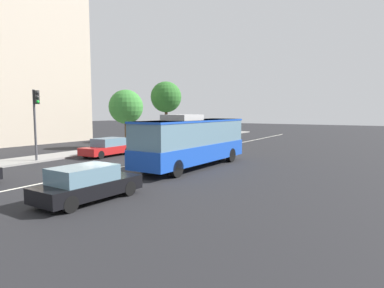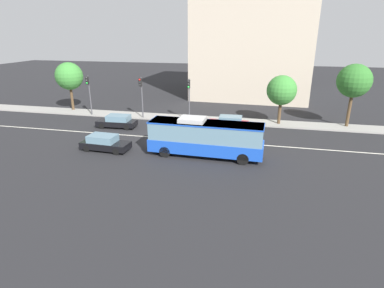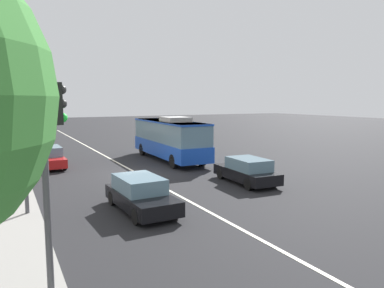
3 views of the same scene
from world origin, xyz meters
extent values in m
plane|color=black|center=(0.00, 0.00, 0.00)|extent=(160.00, 160.00, 0.00)
cube|color=gray|center=(0.00, 7.88, 0.07)|extent=(80.00, 3.00, 0.14)
cube|color=silver|center=(0.00, 0.00, 0.01)|extent=(76.00, 0.16, 0.01)
cube|color=#1947B7|center=(3.76, -4.00, 0.98)|extent=(10.06, 2.76, 1.10)
cube|color=slate|center=(3.76, -4.00, 2.31)|extent=(9.86, 2.68, 1.58)
cube|color=#1947B7|center=(3.76, -4.00, 3.04)|extent=(9.96, 2.73, 0.12)
cube|color=#B2B2B2|center=(2.56, -3.97, 3.28)|extent=(2.25, 1.86, 0.36)
cylinder|color=black|center=(7.19, -2.99, 0.50)|extent=(1.01, 0.33, 1.00)
cylinder|color=black|center=(7.13, -5.19, 0.50)|extent=(1.01, 0.33, 1.00)
cylinder|color=black|center=(0.39, -2.82, 0.50)|extent=(1.01, 0.33, 1.00)
cylinder|color=black|center=(0.34, -5.02, 0.50)|extent=(1.01, 0.33, 1.00)
cube|color=black|center=(-5.55, -4.63, 0.52)|extent=(4.58, 2.02, 0.60)
cube|color=slate|center=(-5.80, -4.62, 1.14)|extent=(2.60, 1.78, 0.64)
cylinder|color=black|center=(-4.01, -3.91, 0.32)|extent=(0.65, 0.25, 0.64)
cylinder|color=black|center=(-4.09, -5.50, 0.32)|extent=(0.65, 0.25, 0.64)
cylinder|color=black|center=(-7.01, -3.76, 0.32)|extent=(0.65, 0.25, 0.64)
cylinder|color=black|center=(-7.09, -5.35, 0.32)|extent=(0.65, 0.25, 0.64)
cube|color=black|center=(-7.83, 2.49, 0.52)|extent=(4.57, 1.97, 0.60)
cube|color=slate|center=(-7.58, 2.50, 1.14)|extent=(2.58, 1.75, 0.64)
cylinder|color=black|center=(-9.30, 1.63, 0.32)|extent=(0.65, 0.24, 0.64)
cylinder|color=black|center=(-9.36, 3.23, 0.32)|extent=(0.65, 0.24, 0.64)
cylinder|color=black|center=(-6.30, 1.75, 0.32)|extent=(0.65, 0.24, 0.64)
cylinder|color=black|center=(-6.36, 3.35, 0.32)|extent=(0.65, 0.24, 0.64)
cube|color=#B21919|center=(4.77, 4.83, 0.52)|extent=(4.53, 1.87, 0.60)
cube|color=slate|center=(5.02, 4.83, 1.14)|extent=(2.55, 1.70, 0.64)
cylinder|color=black|center=(3.28, 4.00, 0.32)|extent=(0.64, 0.23, 0.64)
cylinder|color=black|center=(3.25, 5.60, 0.32)|extent=(0.64, 0.23, 0.64)
cylinder|color=black|center=(6.28, 4.05, 0.32)|extent=(0.64, 0.23, 0.64)
cylinder|color=black|center=(6.25, 5.65, 0.32)|extent=(0.64, 0.23, 0.64)
cylinder|color=#47474C|center=(-0.25, 6.77, 2.60)|extent=(0.16, 0.16, 5.20)
cube|color=black|center=(-0.24, 6.49, 4.65)|extent=(0.33, 0.29, 0.96)
sphere|color=#2D2D2D|center=(-0.23, 6.34, 4.97)|extent=(0.22, 0.22, 0.22)
sphere|color=#2D2D2D|center=(-0.23, 6.34, 4.65)|extent=(0.22, 0.22, 0.22)
sphere|color=#1ED838|center=(-0.23, 6.34, 4.33)|extent=(0.22, 0.22, 0.22)
cylinder|color=#47474C|center=(-13.44, 6.76, 2.60)|extent=(0.16, 0.16, 5.20)
cube|color=black|center=(-13.43, 6.48, 4.65)|extent=(0.33, 0.29, 0.96)
sphere|color=#2D2D2D|center=(-13.42, 6.33, 4.97)|extent=(0.22, 0.22, 0.22)
sphere|color=#2D2D2D|center=(-13.42, 6.33, 4.65)|extent=(0.22, 0.22, 0.22)
sphere|color=#1ED838|center=(-13.42, 6.33, 4.33)|extent=(0.22, 0.22, 0.22)
cylinder|color=#47474C|center=(-6.32, 6.87, 2.60)|extent=(0.16, 0.16, 5.20)
cube|color=black|center=(-6.34, 6.59, 4.65)|extent=(0.34, 0.30, 0.96)
sphere|color=red|center=(-6.35, 6.44, 4.97)|extent=(0.22, 0.22, 0.22)
sphere|color=#2D2D2D|center=(-6.35, 6.44, 4.65)|extent=(0.22, 0.22, 0.22)
sphere|color=#2D2D2D|center=(-6.35, 6.44, 4.33)|extent=(0.22, 0.22, 0.22)
cylinder|color=#4C3823|center=(-17.46, 8.77, 1.70)|extent=(0.36, 0.36, 3.40)
sphere|color=#387F33|center=(-17.46, 8.77, 4.77)|extent=(3.68, 3.68, 3.68)
cylinder|color=#4C3823|center=(10.45, 7.83, 1.41)|extent=(0.36, 0.36, 2.82)
sphere|color=#387F33|center=(10.45, 7.83, 4.10)|extent=(3.41, 3.41, 3.41)
cylinder|color=#4C3823|center=(18.10, 8.40, 1.98)|extent=(0.36, 0.36, 3.97)
sphere|color=#2D6B28|center=(18.10, 8.40, 5.35)|extent=(3.69, 3.69, 3.69)
cube|color=#B7A893|center=(6.26, 26.87, 10.20)|extent=(18.87, 18.34, 20.40)
cube|color=slate|center=(15.38, 26.50, 2.11)|extent=(0.71, 15.86, 1.50)
cube|color=slate|center=(15.38, 26.50, 5.51)|extent=(0.71, 15.86, 1.50)
cube|color=slate|center=(15.38, 26.50, 8.91)|extent=(0.71, 15.86, 1.50)
cube|color=slate|center=(15.38, 26.50, 12.31)|extent=(0.71, 15.86, 1.50)
camera|label=1|loc=(-14.97, -15.33, 3.69)|focal=31.48mm
camera|label=2|loc=(8.31, -29.48, 10.43)|focal=29.27mm
camera|label=3|loc=(-22.20, 7.57, 4.74)|focal=33.97mm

